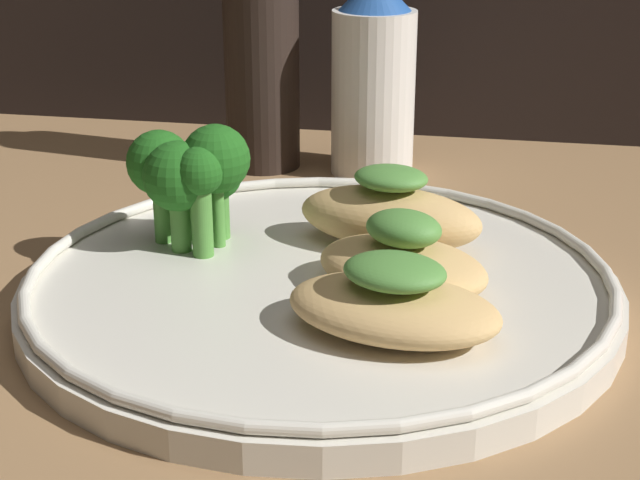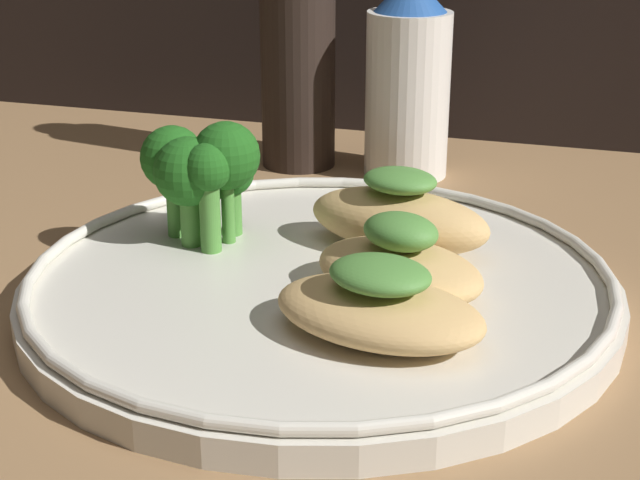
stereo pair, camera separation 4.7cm
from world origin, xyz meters
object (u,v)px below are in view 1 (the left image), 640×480
(plate, at_px, (320,286))
(pepper_grinder, at_px, (261,39))
(broccoli_bunch, at_px, (190,173))
(sauce_bottle, at_px, (373,80))

(plate, bearing_deg, pepper_grinder, 110.82)
(broccoli_bunch, xyz_separation_m, sauce_bottle, (0.07, 0.19, 0.01))
(plate, xyz_separation_m, pepper_grinder, (-0.08, 0.22, 0.08))
(plate, bearing_deg, sauce_bottle, 91.36)
(broccoli_bunch, height_order, sauce_bottle, sauce_bottle)
(sauce_bottle, bearing_deg, pepper_grinder, 180.00)
(plate, relative_size, pepper_grinder, 1.48)
(sauce_bottle, bearing_deg, plate, -88.64)
(broccoli_bunch, bearing_deg, sauce_bottle, 69.86)
(broccoli_bunch, xyz_separation_m, pepper_grinder, (-0.01, 0.19, 0.04))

